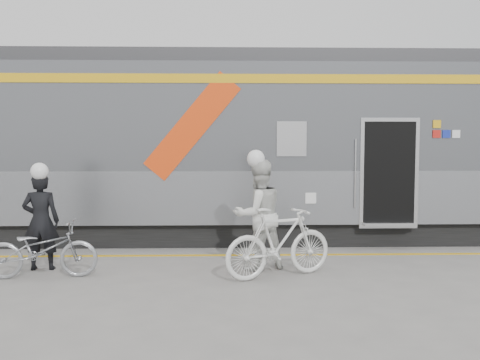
{
  "coord_description": "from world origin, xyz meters",
  "views": [
    {
      "loc": [
        0.27,
        -7.52,
        2.16
      ],
      "look_at": [
        0.51,
        1.6,
        1.5
      ],
      "focal_mm": 38.0,
      "sensor_mm": 36.0,
      "label": 1
    }
  ],
  "objects_px": {
    "man": "(41,221)",
    "bicycle_right": "(279,242)",
    "bicycle_left": "(42,250)",
    "woman": "(258,215)"
  },
  "relations": [
    {
      "from": "man",
      "to": "woman",
      "type": "height_order",
      "value": "woman"
    },
    {
      "from": "man",
      "to": "woman",
      "type": "distance_m",
      "value": 3.72
    },
    {
      "from": "bicycle_left",
      "to": "woman",
      "type": "height_order",
      "value": "woman"
    },
    {
      "from": "bicycle_left",
      "to": "woman",
      "type": "distance_m",
      "value": 3.58
    },
    {
      "from": "man",
      "to": "bicycle_right",
      "type": "xyz_separation_m",
      "value": [
        4.01,
        -0.62,
        -0.27
      ]
    },
    {
      "from": "man",
      "to": "bicycle_left",
      "type": "distance_m",
      "value": 0.7
    },
    {
      "from": "bicycle_left",
      "to": "bicycle_right",
      "type": "xyz_separation_m",
      "value": [
        3.81,
        -0.07,
        0.11
      ]
    },
    {
      "from": "bicycle_left",
      "to": "woman",
      "type": "bearing_deg",
      "value": -88.0
    },
    {
      "from": "man",
      "to": "bicycle_right",
      "type": "distance_m",
      "value": 4.07
    },
    {
      "from": "bicycle_left",
      "to": "bicycle_right",
      "type": "bearing_deg",
      "value": -96.83
    }
  ]
}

